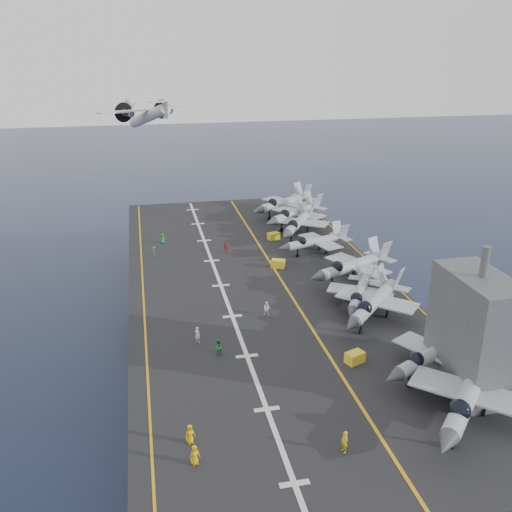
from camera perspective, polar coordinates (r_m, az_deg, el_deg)
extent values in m
plane|color=#142135|center=(87.80, 0.54, -8.87)|extent=(500.00, 500.00, 0.00)
cube|color=#56595E|center=(85.44, 0.55, -5.96)|extent=(36.00, 90.00, 10.00)
cube|color=black|center=(83.23, 0.56, -2.76)|extent=(38.00, 92.00, 0.40)
cube|color=gold|center=(83.78, 2.57, -2.45)|extent=(0.35, 90.00, 0.02)
cube|color=silver|center=(82.17, -3.54, -2.95)|extent=(0.50, 90.00, 0.02)
cube|color=gold|center=(81.53, -11.22, -3.53)|extent=(0.25, 90.00, 0.02)
cube|color=gold|center=(88.64, 12.33, -1.60)|extent=(0.25, 90.00, 0.02)
imported|color=#DBAD08|center=(50.16, -6.15, -19.17)|extent=(1.28, 1.05, 1.83)
imported|color=silver|center=(67.14, -5.87, -7.83)|extent=(1.43, 1.40, 2.01)
imported|color=#1F9037|center=(64.56, -3.86, -9.05)|extent=(1.39, 1.22, 1.94)
imported|color=#1C872C|center=(94.41, -10.18, 0.47)|extent=(0.89, 1.10, 1.60)
imported|color=#B6272B|center=(94.65, -3.02, 0.93)|extent=(1.15, 0.78, 1.90)
imported|color=#268C33|center=(100.09, -9.32, 1.74)|extent=(1.18, 0.95, 1.72)
imported|color=yellow|center=(51.55, 8.85, -17.90)|extent=(1.16, 1.42, 2.05)
imported|color=white|center=(73.09, 1.10, -5.27)|extent=(1.28, 1.00, 1.88)
imported|color=#DBAD08|center=(52.29, -6.62, -17.28)|extent=(1.28, 1.05, 1.83)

